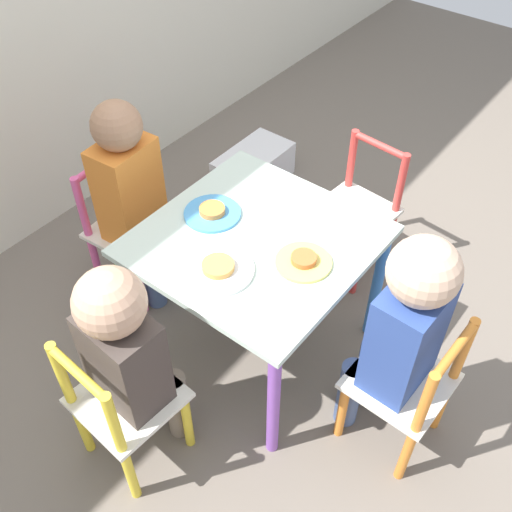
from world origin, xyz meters
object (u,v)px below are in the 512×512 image
(chair_pink, at_px, (128,230))
(storage_bin, at_px, (253,168))
(child_front, at_px, (402,327))
(child_back, at_px, (132,189))
(chair_orange, at_px, (407,388))
(chair_yellow, at_px, (122,406))
(plate_back, at_px, (212,213))
(plate_left, at_px, (218,269))
(kids_table, at_px, (256,255))
(plate_front, at_px, (304,261))
(chair_red, at_px, (357,212))
(child_left, at_px, (128,349))

(chair_pink, height_order, storage_bin, chair_pink)
(child_front, bearing_deg, child_back, -86.83)
(chair_orange, relative_size, chair_yellow, 1.00)
(chair_orange, bearing_deg, plate_back, -89.57)
(child_back, distance_m, plate_left, 0.50)
(kids_table, height_order, chair_yellow, chair_yellow)
(kids_table, relative_size, plate_front, 3.95)
(chair_red, bearing_deg, storage_bin, 170.63)
(chair_yellow, height_order, child_back, child_back)
(chair_yellow, height_order, child_front, child_front)
(chair_red, distance_m, child_back, 0.82)
(chair_red, distance_m, storage_bin, 0.65)
(chair_pink, relative_size, plate_left, 2.55)
(chair_orange, xyz_separation_m, child_left, (-0.47, 0.58, 0.20))
(plate_back, distance_m, plate_left, 0.24)
(chair_orange, xyz_separation_m, plate_front, (0.02, 0.38, 0.25))
(kids_table, distance_m, chair_yellow, 0.57)
(kids_table, distance_m, chair_red, 0.57)
(child_back, bearing_deg, chair_orange, -93.36)
(chair_red, height_order, plate_back, plate_back)
(child_back, distance_m, plate_front, 0.66)
(chair_orange, relative_size, child_front, 0.66)
(kids_table, xyz_separation_m, plate_left, (-0.17, 0.00, 0.08))
(chair_yellow, distance_m, chair_red, 1.09)
(child_back, distance_m, plate_back, 0.32)
(plate_front, relative_size, storage_bin, 0.45)
(child_front, xyz_separation_m, child_left, (-0.47, 0.52, -0.03))
(chair_orange, relative_size, child_left, 0.70)
(plate_left, bearing_deg, child_front, -72.66)
(child_left, bearing_deg, child_back, -40.90)
(chair_pink, relative_size, child_front, 0.66)
(kids_table, distance_m, storage_bin, 0.96)
(chair_yellow, distance_m, plate_left, 0.45)
(chair_yellow, bearing_deg, plate_front, -106.73)
(chair_pink, relative_size, plate_back, 2.94)
(chair_pink, xyz_separation_m, child_front, (0.03, -1.03, 0.22))
(chair_pink, distance_m, chair_orange, 1.09)
(chair_red, bearing_deg, child_front, -46.91)
(chair_yellow, height_order, plate_front, plate_front)
(chair_pink, bearing_deg, child_front, -93.00)
(chair_orange, distance_m, chair_yellow, 0.79)
(chair_yellow, relative_size, plate_front, 3.20)
(chair_yellow, xyz_separation_m, child_front, (0.53, -0.52, 0.22))
(kids_table, height_order, plate_front, plate_front)
(kids_table, bearing_deg, plate_left, 180.00)
(plate_front, height_order, plate_left, same)
(chair_orange, bearing_deg, chair_red, -136.50)
(child_left, bearing_deg, kids_table, -90.00)
(chair_pink, relative_size, chair_yellow, 1.00)
(chair_pink, xyz_separation_m, chair_orange, (0.03, -1.09, 0.00))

